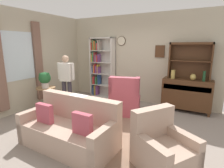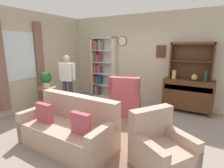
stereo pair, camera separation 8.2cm
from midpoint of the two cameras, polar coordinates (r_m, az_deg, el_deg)
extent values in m
cube|color=gray|center=(4.37, -1.96, -12.75)|extent=(5.40, 4.60, 0.02)
cube|color=#BCB299|center=(5.88, 9.11, 7.92)|extent=(5.00, 0.06, 2.80)
cylinder|color=beige|center=(6.06, 3.81, 13.64)|extent=(0.28, 0.03, 0.28)
torus|color=#382314|center=(6.06, 3.81, 13.64)|extent=(0.31, 0.02, 0.31)
cube|color=#4C2D19|center=(5.60, 15.88, 10.05)|extent=(0.28, 0.03, 0.36)
cube|color=#BCB299|center=(5.73, -24.21, 6.88)|extent=(0.06, 4.20, 2.80)
cube|color=silver|center=(5.50, -27.03, 7.99)|extent=(0.02, 0.90, 1.30)
cube|color=#7F5B4C|center=(5.17, -31.87, 5.05)|extent=(0.08, 0.24, 2.30)
cube|color=#7F5B4C|center=(5.81, -21.77, 6.64)|extent=(0.08, 0.24, 2.30)
cube|color=#846651|center=(4.04, -1.81, -14.75)|extent=(2.39, 2.06, 0.01)
cube|color=silver|center=(6.54, -5.56, 5.37)|extent=(0.04, 0.30, 2.10)
cube|color=silver|center=(6.08, 1.06, 4.90)|extent=(0.04, 0.30, 2.10)
cube|color=silver|center=(6.26, -2.46, 14.56)|extent=(0.90, 0.30, 0.04)
cube|color=silver|center=(6.51, -2.29, -3.87)|extent=(0.90, 0.30, 0.04)
cube|color=silver|center=(6.42, -1.68, 5.30)|extent=(0.90, 0.01, 2.10)
cube|color=silver|center=(6.41, -2.32, -0.23)|extent=(0.86, 0.30, 0.02)
cube|color=#284C8C|center=(6.66, -5.30, -1.72)|extent=(0.02, 0.11, 0.35)
cube|color=#337247|center=(6.66, -5.06, -2.27)|extent=(0.04, 0.11, 0.23)
cube|color=#284C8C|center=(6.62, -4.75, -2.00)|extent=(0.03, 0.24, 0.30)
cube|color=gold|center=(6.59, -4.44, -1.86)|extent=(0.04, 0.22, 0.35)
cube|color=gold|center=(6.58, -4.19, -2.14)|extent=(0.02, 0.16, 0.29)
cube|color=#723F7F|center=(6.55, -3.95, -1.96)|extent=(0.04, 0.20, 0.34)
cube|color=silver|center=(6.33, -2.35, 3.34)|extent=(0.86, 0.30, 0.02)
cube|color=#337247|center=(6.57, -5.28, 1.35)|extent=(0.04, 0.14, 0.27)
cube|color=#B22D33|center=(6.55, -4.96, 1.28)|extent=(0.04, 0.20, 0.26)
cube|color=#B22D33|center=(6.52, -4.68, 1.40)|extent=(0.04, 0.17, 0.30)
cube|color=#3F3833|center=(6.50, -4.39, 1.33)|extent=(0.04, 0.13, 0.29)
cube|color=#337247|center=(6.49, -4.15, 1.02)|extent=(0.02, 0.19, 0.23)
cube|color=#337247|center=(6.46, -3.86, 1.25)|extent=(0.03, 0.22, 0.29)
cube|color=gold|center=(6.44, -3.54, 0.98)|extent=(0.03, 0.12, 0.23)
cube|color=#284C8C|center=(6.41, -3.29, 1.48)|extent=(0.03, 0.22, 0.36)
cube|color=silver|center=(6.28, -2.39, 6.98)|extent=(0.86, 0.30, 0.02)
cube|color=#284C8C|center=(6.51, -5.36, 4.65)|extent=(0.04, 0.10, 0.23)
cube|color=#CC7233|center=(6.48, -5.05, 4.74)|extent=(0.02, 0.12, 0.25)
cube|color=#CC7233|center=(6.46, -4.76, 4.83)|extent=(0.04, 0.15, 0.28)
cube|color=#B22D33|center=(6.44, -4.50, 5.05)|extent=(0.02, 0.19, 0.33)
cube|color=#B22D33|center=(6.43, -4.28, 4.64)|extent=(0.03, 0.11, 0.24)
cube|color=#723F7F|center=(6.40, -3.98, 4.69)|extent=(0.04, 0.22, 0.26)
cube|color=gold|center=(6.37, -3.66, 4.90)|extent=(0.04, 0.15, 0.31)
cube|color=#723F7F|center=(6.36, -3.37, 4.52)|extent=(0.03, 0.17, 0.23)
cube|color=silver|center=(6.25, -2.42, 10.67)|extent=(0.86, 0.30, 0.02)
cube|color=#CC7233|center=(6.47, -5.49, 8.43)|extent=(0.03, 0.17, 0.28)
cube|color=gold|center=(6.45, -5.23, 8.19)|extent=(0.03, 0.24, 0.23)
cube|color=#337247|center=(6.43, -4.96, 8.72)|extent=(0.04, 0.21, 0.35)
cube|color=#B22D33|center=(6.40, -4.61, 8.65)|extent=(0.04, 0.16, 0.33)
cube|color=#723F7F|center=(6.38, -4.30, 8.16)|extent=(0.04, 0.19, 0.23)
cube|color=gray|center=(6.36, -4.00, 8.26)|extent=(0.03, 0.19, 0.25)
cube|color=#B22D33|center=(6.34, -3.73, 8.13)|extent=(0.04, 0.22, 0.22)
cube|color=#723F7F|center=(6.31, -3.38, 8.37)|extent=(0.04, 0.15, 0.28)
cube|color=#B22D33|center=(6.46, -5.56, 11.94)|extent=(0.03, 0.15, 0.26)
cube|color=gold|center=(6.43, -5.29, 12.29)|extent=(0.03, 0.10, 0.34)
cube|color=#337247|center=(6.41, -5.03, 12.35)|extent=(0.03, 0.15, 0.35)
cube|color=gold|center=(6.39, -4.77, 11.96)|extent=(0.03, 0.13, 0.27)
cube|color=#CC7233|center=(6.37, -4.47, 12.18)|extent=(0.04, 0.23, 0.31)
cube|color=#337247|center=(6.35, -4.13, 12.15)|extent=(0.04, 0.14, 0.31)
cube|color=#B22D33|center=(6.32, -3.75, 11.88)|extent=(0.04, 0.20, 0.25)
cube|color=gray|center=(6.30, -3.43, 12.33)|extent=(0.04, 0.18, 0.34)
cube|color=gray|center=(6.27, -3.08, 12.17)|extent=(0.03, 0.20, 0.31)
cube|color=#4C2D19|center=(5.40, 23.54, -2.98)|extent=(1.30, 0.45, 0.82)
cube|color=#4C2D19|center=(5.46, 16.60, -7.34)|extent=(0.06, 0.06, 0.10)
cube|color=#4C2D19|center=(5.34, 29.33, -8.91)|extent=(0.06, 0.06, 0.10)
cube|color=#4C2D19|center=(5.78, 17.44, -6.27)|extent=(0.06, 0.06, 0.10)
cube|color=#4C2D19|center=(5.67, 29.42, -7.72)|extent=(0.06, 0.06, 0.10)
cube|color=#3D2414|center=(5.14, 23.44, -1.35)|extent=(1.20, 0.01, 0.14)
cube|color=#4C2D19|center=(5.40, 18.88, 7.24)|extent=(0.04, 0.26, 1.00)
cube|color=#4C2D19|center=(5.30, 30.21, 6.13)|extent=(0.04, 0.26, 1.00)
cube|color=#4C2D19|center=(5.31, 24.96, 11.76)|extent=(1.10, 0.26, 0.06)
cube|color=#4C2D19|center=(5.33, 24.50, 6.72)|extent=(1.06, 0.26, 0.02)
cube|color=#4C2D19|center=(5.45, 24.64, 6.81)|extent=(1.10, 0.01, 1.00)
cylinder|color=tan|center=(5.26, 19.73, 2.91)|extent=(0.11, 0.11, 0.25)
ellipsoid|color=tan|center=(5.22, 25.33, 1.94)|extent=(0.15, 0.15, 0.17)
cylinder|color=#194223|center=(5.18, 28.22, 2.14)|extent=(0.07, 0.07, 0.27)
cube|color=tan|center=(3.52, -13.50, -15.71)|extent=(1.82, 0.89, 0.42)
cube|color=tan|center=(3.55, -10.15, -7.33)|extent=(1.80, 0.24, 0.48)
cube|color=tan|center=(4.06, -22.08, -10.95)|extent=(0.16, 0.85, 0.60)
cube|color=tan|center=(3.01, -1.64, -18.57)|extent=(0.16, 0.85, 0.60)
cube|color=#B74C5B|center=(3.60, -20.34, -8.67)|extent=(0.36, 0.11, 0.36)
cube|color=#B74C5B|center=(2.99, -9.24, -12.45)|extent=(0.36, 0.11, 0.36)
cube|color=white|center=(3.47, -10.30, -3.57)|extent=(0.36, 0.19, 0.00)
cube|color=tan|center=(2.99, 16.76, -21.57)|extent=(1.06, 1.05, 0.40)
cube|color=tan|center=(2.97, 13.25, -11.90)|extent=(0.56, 0.73, 0.48)
cube|color=tan|center=(2.78, 11.91, -22.35)|extent=(0.73, 0.54, 0.55)
cube|color=tan|center=(3.15, 21.10, -18.48)|extent=(0.73, 0.54, 0.55)
cube|color=#B74C5B|center=(4.98, 4.90, -6.80)|extent=(0.98, 1.00, 0.42)
cube|color=#B74C5B|center=(4.55, 4.50, -1.77)|extent=(0.80, 0.42, 0.63)
cube|color=#B74C5B|center=(4.53, 8.85, -0.71)|extent=(0.18, 0.30, 0.44)
cube|color=#B74C5B|center=(4.62, 0.42, -0.29)|extent=(0.18, 0.30, 0.44)
cylinder|color=#997047|center=(5.35, -19.78, -1.09)|extent=(0.52, 0.52, 0.03)
cylinder|color=#997047|center=(5.43, -19.52, -4.58)|extent=(0.08, 0.08, 0.65)
cylinder|color=#997047|center=(5.53, -19.28, -7.66)|extent=(0.36, 0.36, 0.03)
cylinder|color=beige|center=(5.25, -19.94, -0.33)|extent=(0.19, 0.19, 0.15)
sphere|color=#235B2D|center=(5.21, -20.11, 1.90)|extent=(0.32, 0.32, 0.32)
ellipsoid|color=#235B2D|center=(5.29, -20.98, 2.39)|extent=(0.09, 0.06, 0.23)
ellipsoid|color=#235B2D|center=(5.19, -21.37, 2.18)|extent=(0.09, 0.06, 0.23)
ellipsoid|color=#235B2D|center=(5.12, -19.32, 2.21)|extent=(0.09, 0.06, 0.23)
ellipsoid|color=#235B2D|center=(5.16, -19.00, 2.30)|extent=(0.09, 0.06, 0.23)
cylinder|color=#AD6B4C|center=(5.17, -18.25, -8.50)|extent=(0.14, 0.14, 0.11)
sphere|color=#387F42|center=(5.12, -18.37, -6.91)|extent=(0.24, 0.24, 0.24)
ellipsoid|color=#387F42|center=(5.19, -18.31, -6.32)|extent=(0.07, 0.04, 0.17)
ellipsoid|color=#387F42|center=(5.03, -18.46, -6.92)|extent=(0.07, 0.04, 0.17)
cylinder|color=#38333D|center=(5.50, -14.32, -3.12)|extent=(0.15, 0.15, 0.82)
cylinder|color=#38333D|center=(5.42, -12.63, -3.26)|extent=(0.15, 0.15, 0.82)
cube|color=silver|center=(5.32, -13.85, 3.78)|extent=(0.38, 0.29, 0.52)
sphere|color=tan|center=(5.28, -14.06, 7.86)|extent=(0.25, 0.25, 0.20)
cylinder|color=silver|center=(5.42, -15.94, 4.09)|extent=(0.10, 0.10, 0.48)
cylinder|color=silver|center=(5.22, -11.70, 4.01)|extent=(0.10, 0.10, 0.48)
cube|color=#4C2D19|center=(4.02, -5.83, -8.67)|extent=(0.80, 0.50, 0.03)
cube|color=#4C2D19|center=(4.16, -11.79, -11.25)|extent=(0.05, 0.05, 0.39)
cube|color=#4C2D19|center=(3.74, -3.06, -13.78)|extent=(0.05, 0.05, 0.39)
cube|color=#4C2D19|center=(4.47, -8.00, -9.40)|extent=(0.05, 0.05, 0.39)
cube|color=#4C2D19|center=(4.08, 0.38, -11.43)|extent=(0.05, 0.05, 0.39)
cube|color=#3F3833|center=(4.04, -5.72, -8.13)|extent=(0.18, 0.10, 0.02)
cube|color=gold|center=(4.05, -5.64, -7.77)|extent=(0.20, 0.12, 0.02)
cube|color=#284C8C|center=(4.03, -5.58, -7.51)|extent=(0.16, 0.16, 0.03)
cube|color=#723F7F|center=(4.02, -5.60, -7.10)|extent=(0.19, 0.16, 0.03)
camera|label=1|loc=(0.04, -89.44, 0.12)|focal=28.44mm
camera|label=2|loc=(0.04, 90.56, -0.12)|focal=28.44mm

